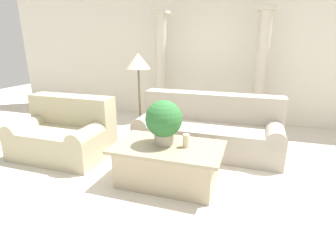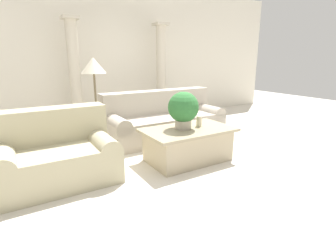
{
  "view_description": "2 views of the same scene",
  "coord_description": "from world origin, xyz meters",
  "px_view_note": "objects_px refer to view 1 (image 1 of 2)",
  "views": [
    {
      "loc": [
        1.04,
        -3.11,
        1.7
      ],
      "look_at": [
        -0.02,
        0.08,
        0.62
      ],
      "focal_mm": 28.0,
      "sensor_mm": 36.0,
      "label": 1
    },
    {
      "loc": [
        -2.08,
        -3.34,
        1.52
      ],
      "look_at": [
        -0.0,
        0.09,
        0.46
      ],
      "focal_mm": 28.0,
      "sensor_mm": 36.0,
      "label": 2
    }
  ],
  "objects_px": {
    "loveseat": "(64,133)",
    "coffee_table": "(168,164)",
    "sofa_long": "(208,129)",
    "potted_plant": "(164,120)",
    "floor_lamp": "(138,66)"
  },
  "relations": [
    {
      "from": "potted_plant",
      "to": "floor_lamp",
      "type": "xyz_separation_m",
      "value": [
        -0.9,
        1.28,
        0.51
      ]
    },
    {
      "from": "coffee_table",
      "to": "potted_plant",
      "type": "bearing_deg",
      "value": 149.33
    },
    {
      "from": "loveseat",
      "to": "floor_lamp",
      "type": "height_order",
      "value": "floor_lamp"
    },
    {
      "from": "loveseat",
      "to": "coffee_table",
      "type": "height_order",
      "value": "loveseat"
    },
    {
      "from": "sofa_long",
      "to": "coffee_table",
      "type": "bearing_deg",
      "value": -102.93
    },
    {
      "from": "loveseat",
      "to": "potted_plant",
      "type": "distance_m",
      "value": 1.81
    },
    {
      "from": "sofa_long",
      "to": "potted_plant",
      "type": "xyz_separation_m",
      "value": [
        -0.35,
        -1.19,
        0.45
      ]
    },
    {
      "from": "loveseat",
      "to": "potted_plant",
      "type": "xyz_separation_m",
      "value": [
        1.73,
        -0.28,
        0.45
      ]
    },
    {
      "from": "coffee_table",
      "to": "floor_lamp",
      "type": "xyz_separation_m",
      "value": [
        -0.97,
        1.32,
        1.05
      ]
    },
    {
      "from": "sofa_long",
      "to": "loveseat",
      "type": "bearing_deg",
      "value": -156.5
    },
    {
      "from": "sofa_long",
      "to": "loveseat",
      "type": "distance_m",
      "value": 2.27
    },
    {
      "from": "coffee_table",
      "to": "potted_plant",
      "type": "distance_m",
      "value": 0.55
    },
    {
      "from": "coffee_table",
      "to": "floor_lamp",
      "type": "height_order",
      "value": "floor_lamp"
    },
    {
      "from": "loveseat",
      "to": "potted_plant",
      "type": "bearing_deg",
      "value": -9.27
    },
    {
      "from": "loveseat",
      "to": "floor_lamp",
      "type": "bearing_deg",
      "value": 50.32
    }
  ]
}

